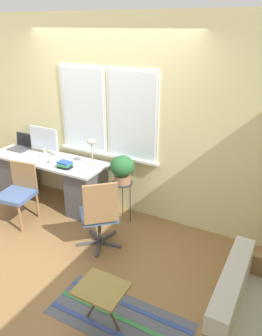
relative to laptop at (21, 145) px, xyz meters
name	(u,v)px	position (x,y,z in m)	size (l,w,h in m)	color
ground_plane	(87,226)	(1.54, -0.42, -0.77)	(14.00, 14.00, 0.00)	olive
wall_back_with_window	(111,118)	(1.54, 0.27, 0.58)	(9.00, 0.12, 2.70)	beige
desk	(49,179)	(0.64, -0.12, -0.39)	(1.87, 0.61, 0.72)	#B2B7BC
laptop	(21,145)	(0.00, 0.00, 0.00)	(0.32, 0.26, 0.24)	#4C4C51
monitor	(44,140)	(0.50, 0.01, 0.17)	(0.52, 0.18, 0.42)	silver
keyboard	(35,159)	(0.52, -0.23, -0.04)	(0.38, 0.11, 0.02)	silver
mouse	(49,161)	(0.78, -0.23, -0.04)	(0.04, 0.06, 0.03)	slate
desk_lamp	(92,146)	(1.39, -0.02, 0.23)	(0.13, 0.13, 0.39)	#BCB299
book_stack	(65,165)	(1.10, -0.27, 0.00)	(0.20, 0.17, 0.09)	black
desk_chair_wooden	(18,191)	(0.63, -0.73, -0.33)	(0.50, 0.50, 0.81)	olive
office_chair_swivel	(99,214)	(1.96, -0.72, -0.30)	(0.60, 0.60, 0.94)	#47474C
plant_stand	(122,186)	(1.89, -0.05, -0.25)	(0.28, 0.28, 0.59)	#333338
potted_plant	(122,168)	(1.89, -0.05, 0.02)	(0.32, 0.32, 0.38)	#9E6B4C
floor_rug_striped	(119,318)	(2.71, -1.55, -0.77)	(1.36, 0.58, 0.01)	#565B6B
folding_stool	(101,291)	(2.60, -1.67, -0.38)	(0.43, 0.36, 0.43)	olive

